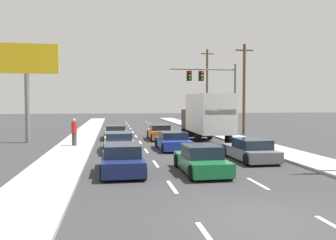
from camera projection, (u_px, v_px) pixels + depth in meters
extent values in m
plane|color=#333335|center=(153.00, 135.00, 34.09)|extent=(140.00, 140.00, 0.00)
cube|color=#9E9E99|center=(235.00, 139.00, 30.19)|extent=(2.60, 80.00, 0.14)
cube|color=#9E9E99|center=(79.00, 141.00, 28.13)|extent=(2.60, 80.00, 0.14)
cube|color=silver|center=(208.00, 237.00, 8.26)|extent=(0.14, 2.00, 0.01)
cube|color=silver|center=(172.00, 187.00, 13.20)|extent=(0.14, 2.00, 0.01)
cube|color=silver|center=(156.00, 164.00, 18.13)|extent=(0.14, 2.00, 0.01)
cube|color=silver|center=(146.00, 151.00, 23.06)|extent=(0.14, 2.00, 0.01)
cube|color=silver|center=(140.00, 142.00, 27.99)|extent=(0.14, 2.00, 0.01)
cube|color=silver|center=(136.00, 136.00, 32.92)|extent=(0.14, 2.00, 0.01)
cube|color=silver|center=(133.00, 132.00, 37.85)|extent=(0.14, 2.00, 0.01)
cube|color=silver|center=(130.00, 129.00, 42.78)|extent=(0.14, 2.00, 0.01)
cube|color=silver|center=(129.00, 126.00, 47.72)|extent=(0.14, 2.00, 0.01)
cube|color=silver|center=(127.00, 124.00, 52.65)|extent=(0.14, 2.00, 0.01)
cube|color=silver|center=(126.00, 122.00, 57.58)|extent=(0.14, 2.00, 0.01)
cube|color=silver|center=(258.00, 183.00, 13.73)|extent=(0.14, 2.00, 0.01)
cube|color=silver|center=(219.00, 162.00, 18.66)|extent=(0.14, 2.00, 0.01)
cube|color=silver|center=(197.00, 150.00, 23.59)|extent=(0.14, 2.00, 0.01)
cube|color=silver|center=(182.00, 141.00, 28.52)|extent=(0.14, 2.00, 0.01)
cube|color=silver|center=(172.00, 136.00, 33.46)|extent=(0.14, 2.00, 0.01)
cube|color=silver|center=(164.00, 132.00, 38.39)|extent=(0.14, 2.00, 0.01)
cube|color=silver|center=(158.00, 128.00, 43.32)|extent=(0.14, 2.00, 0.01)
cube|color=silver|center=(153.00, 126.00, 48.25)|extent=(0.14, 2.00, 0.01)
cube|color=silver|center=(150.00, 123.00, 53.18)|extent=(0.14, 2.00, 0.01)
cube|color=silver|center=(146.00, 122.00, 58.11)|extent=(0.14, 2.00, 0.01)
cube|color=tan|center=(116.00, 134.00, 30.71)|extent=(1.89, 4.70, 0.63)
cube|color=#192333|center=(116.00, 128.00, 30.72)|extent=(1.65, 2.20, 0.40)
cylinder|color=black|center=(106.00, 133.00, 32.34)|extent=(0.23, 0.64, 0.64)
cylinder|color=black|center=(125.00, 133.00, 32.63)|extent=(0.23, 0.64, 0.64)
cylinder|color=black|center=(105.00, 137.00, 28.81)|extent=(0.23, 0.64, 0.64)
cylinder|color=black|center=(127.00, 137.00, 29.10)|extent=(0.23, 0.64, 0.64)
cube|color=white|center=(119.00, 144.00, 23.03)|extent=(1.94, 4.73, 0.61)
cube|color=#192333|center=(119.00, 136.00, 22.99)|extent=(1.68, 2.42, 0.47)
cylinder|color=black|center=(105.00, 143.00, 24.66)|extent=(0.23, 0.64, 0.64)
cylinder|color=black|center=(130.00, 143.00, 24.96)|extent=(0.23, 0.64, 0.64)
cylinder|color=black|center=(105.00, 150.00, 21.11)|extent=(0.23, 0.64, 0.64)
cylinder|color=black|center=(134.00, 149.00, 21.42)|extent=(0.23, 0.64, 0.64)
cube|color=#141E4C|center=(122.00, 162.00, 15.90)|extent=(1.82, 4.45, 0.63)
cube|color=#192333|center=(122.00, 150.00, 15.71)|extent=(1.59, 2.24, 0.54)
cylinder|color=black|center=(104.00, 160.00, 17.41)|extent=(0.23, 0.64, 0.64)
cylinder|color=black|center=(137.00, 159.00, 17.69)|extent=(0.23, 0.64, 0.64)
cylinder|color=black|center=(103.00, 173.00, 14.13)|extent=(0.23, 0.64, 0.64)
cylinder|color=black|center=(144.00, 172.00, 14.41)|extent=(0.23, 0.64, 0.64)
cube|color=orange|center=(159.00, 134.00, 30.04)|extent=(1.75, 4.13, 0.69)
cube|color=#192333|center=(160.00, 128.00, 29.71)|extent=(1.53, 1.85, 0.46)
cylinder|color=black|center=(148.00, 134.00, 31.42)|extent=(0.22, 0.64, 0.64)
cylinder|color=black|center=(166.00, 134.00, 31.67)|extent=(0.22, 0.64, 0.64)
cylinder|color=black|center=(152.00, 138.00, 28.43)|extent=(0.22, 0.64, 0.64)
cylinder|color=black|center=(172.00, 137.00, 28.68)|extent=(0.22, 0.64, 0.64)
cube|color=#1E389E|center=(173.00, 143.00, 23.61)|extent=(1.95, 4.11, 0.60)
cube|color=#192333|center=(173.00, 135.00, 23.57)|extent=(1.69, 2.03, 0.47)
cylinder|color=black|center=(157.00, 143.00, 24.93)|extent=(0.23, 0.64, 0.64)
cylinder|color=black|center=(181.00, 142.00, 25.24)|extent=(0.23, 0.64, 0.64)
cylinder|color=black|center=(164.00, 148.00, 21.99)|extent=(0.23, 0.64, 0.64)
cylinder|color=black|center=(191.00, 147.00, 22.30)|extent=(0.23, 0.64, 0.64)
cube|color=#196B38|center=(201.00, 163.00, 15.84)|extent=(1.77, 4.22, 0.58)
cube|color=#192333|center=(202.00, 151.00, 15.72)|extent=(1.53, 1.96, 0.55)
cylinder|color=black|center=(177.00, 161.00, 17.24)|extent=(0.23, 0.64, 0.64)
cylinder|color=black|center=(209.00, 160.00, 17.51)|extent=(0.23, 0.64, 0.64)
cylinder|color=black|center=(192.00, 173.00, 14.18)|extent=(0.23, 0.64, 0.64)
cylinder|color=black|center=(230.00, 172.00, 14.45)|extent=(0.23, 0.64, 0.64)
cube|color=white|center=(209.00, 113.00, 26.27)|extent=(2.39, 5.71, 2.86)
cube|color=red|center=(221.00, 112.00, 23.46)|extent=(2.15, 0.04, 0.36)
cube|color=black|center=(197.00, 123.00, 30.15)|extent=(2.30, 2.08, 2.27)
cylinder|color=black|center=(184.00, 134.00, 30.02)|extent=(0.30, 0.96, 0.96)
cylinder|color=black|center=(210.00, 134.00, 30.38)|extent=(0.30, 0.96, 0.96)
cylinder|color=black|center=(198.00, 140.00, 25.05)|extent=(0.30, 0.96, 0.96)
cylinder|color=black|center=(229.00, 140.00, 25.41)|extent=(0.30, 0.96, 0.96)
cube|color=slate|center=(249.00, 152.00, 19.29)|extent=(1.80, 4.41, 0.57)
cube|color=#192333|center=(252.00, 144.00, 18.92)|extent=(1.56, 2.10, 0.50)
cylinder|color=black|center=(225.00, 151.00, 20.77)|extent=(0.23, 0.64, 0.64)
cylinder|color=black|center=(251.00, 150.00, 21.05)|extent=(0.23, 0.64, 0.64)
cylinder|color=black|center=(247.00, 160.00, 17.54)|extent=(0.23, 0.64, 0.64)
cylinder|color=black|center=(277.00, 159.00, 17.81)|extent=(0.23, 0.64, 0.64)
cylinder|color=#595B56|center=(235.00, 99.00, 35.10)|extent=(0.20, 0.20, 7.01)
cylinder|color=#595B56|center=(203.00, 69.00, 34.44)|extent=(6.56, 0.14, 0.14)
cube|color=black|center=(201.00, 76.00, 34.44)|extent=(0.40, 0.56, 0.95)
sphere|color=red|center=(202.00, 73.00, 34.12)|extent=(0.20, 0.20, 0.20)
sphere|color=orange|center=(202.00, 76.00, 34.13)|extent=(0.20, 0.20, 0.20)
sphere|color=green|center=(202.00, 79.00, 34.15)|extent=(0.20, 0.20, 0.20)
cube|color=black|center=(189.00, 76.00, 34.25)|extent=(0.40, 0.56, 0.95)
sphere|color=red|center=(190.00, 72.00, 33.93)|extent=(0.20, 0.20, 0.20)
sphere|color=orange|center=(190.00, 76.00, 33.94)|extent=(0.20, 0.20, 0.20)
sphere|color=green|center=(190.00, 79.00, 33.96)|extent=(0.20, 0.20, 0.20)
cylinder|color=brown|center=(244.00, 90.00, 34.61)|extent=(0.28, 0.28, 8.90)
cube|color=brown|center=(244.00, 50.00, 34.42)|extent=(1.80, 0.12, 0.12)
cylinder|color=brown|center=(207.00, 88.00, 48.17)|extent=(0.28, 0.28, 10.43)
cube|color=brown|center=(207.00, 54.00, 47.94)|extent=(1.80, 0.12, 0.12)
cylinder|color=slate|center=(27.00, 108.00, 27.58)|extent=(0.36, 0.36, 5.45)
cube|color=yellow|center=(26.00, 58.00, 27.38)|extent=(4.88, 0.20, 2.33)
cylinder|color=#3F3F42|center=(74.00, 139.00, 24.76)|extent=(0.32, 0.32, 0.88)
cylinder|color=red|center=(74.00, 127.00, 24.72)|extent=(0.38, 0.38, 0.77)
sphere|color=tan|center=(74.00, 120.00, 24.70)|extent=(0.24, 0.24, 0.24)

